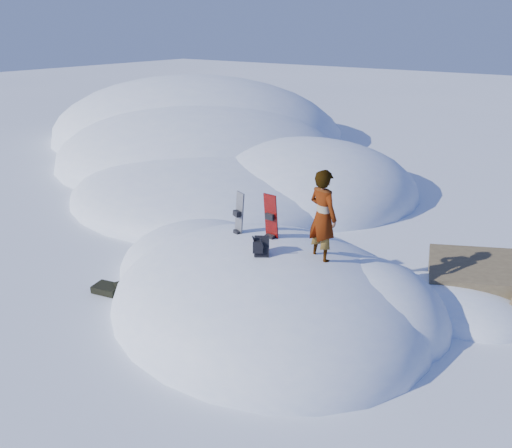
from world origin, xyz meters
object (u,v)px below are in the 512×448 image
Objects in this scene: snowboard_red at (271,229)px; backpack at (261,246)px; snowboard_dark at (238,225)px; person at (323,216)px.

backpack is at bearing -67.67° from snowboard_red.
snowboard_red is at bearing 30.98° from snowboard_dark.
backpack is (0.31, -0.80, -0.02)m from snowboard_red.
snowboard_red is 1.36m from person.
person is at bearing 4.16° from backpack.
snowboard_dark is at bearing 19.51° from person.
snowboard_dark is 1.29m from backpack.
person is (2.01, 0.03, 0.64)m from snowboard_dark.
snowboard_red is 3.36× the size of backpack.
backpack is 0.26× the size of person.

